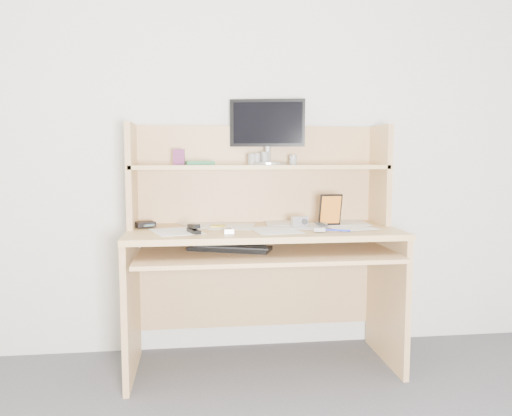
{
  "coord_description": "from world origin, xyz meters",
  "views": [
    {
      "loc": [
        -0.36,
        -1.08,
        1.12
      ],
      "look_at": [
        -0.04,
        1.43,
        0.86
      ],
      "focal_mm": 35.0,
      "sensor_mm": 36.0,
      "label": 1
    }
  ],
  "objects": [
    {
      "name": "tv_remote",
      "position": [
        0.28,
        1.38,
        0.77
      ],
      "size": [
        0.12,
        0.21,
        0.02
      ],
      "primitive_type": "cube",
      "rotation": [
        0.0,
        0.0,
        -0.32
      ],
      "color": "gray",
      "rests_on": "paper_clutter"
    },
    {
      "name": "card_box",
      "position": [
        -0.44,
        1.64,
        1.12
      ],
      "size": [
        0.06,
        0.03,
        0.09
      ],
      "primitive_type": "cube",
      "rotation": [
        0.0,
        0.0,
        -0.17
      ],
      "color": "#A3152E",
      "rests_on": "desk"
    },
    {
      "name": "keyboard",
      "position": [
        -0.18,
        1.42,
        0.66
      ],
      "size": [
        0.44,
        0.29,
        0.03
      ],
      "rotation": [
        0.0,
        0.0,
        -0.37
      ],
      "color": "black",
      "rests_on": "desk"
    },
    {
      "name": "back_wall",
      "position": [
        0.0,
        1.8,
        1.25
      ],
      "size": [
        3.6,
        0.04,
        2.5
      ],
      "primitive_type": "cube",
      "color": "silver",
      "rests_on": "floor"
    },
    {
      "name": "chip_stack_d",
      "position": [
        -0.01,
        1.64,
        1.11
      ],
      "size": [
        0.04,
        0.04,
        0.06
      ],
      "primitive_type": "cylinder",
      "rotation": [
        0.0,
        0.0,
        -0.13
      ],
      "color": "white",
      "rests_on": "desk"
    },
    {
      "name": "monitor",
      "position": [
        0.06,
        1.71,
        1.28
      ],
      "size": [
        0.42,
        0.21,
        0.36
      ],
      "rotation": [
        0.0,
        0.0,
        -0.22
      ],
      "color": "#A8A9AD",
      "rests_on": "desk"
    },
    {
      "name": "digital_camera",
      "position": [
        0.2,
        1.5,
        0.78
      ],
      "size": [
        0.09,
        0.05,
        0.05
      ],
      "primitive_type": "cube",
      "rotation": [
        0.0,
        0.0,
        0.2
      ],
      "color": "#ABACAE",
      "rests_on": "paper_clutter"
    },
    {
      "name": "wallet",
      "position": [
        -0.62,
        1.6,
        0.77
      ],
      "size": [
        0.12,
        0.11,
        0.03
      ],
      "primitive_type": "cube",
      "rotation": [
        0.0,
        0.0,
        0.41
      ],
      "color": "black",
      "rests_on": "paper_clutter"
    },
    {
      "name": "blue_pen",
      "position": [
        0.33,
        1.31,
        0.76
      ],
      "size": [
        0.15,
        0.06,
        0.01
      ],
      "primitive_type": "cylinder",
      "rotation": [
        1.57,
        0.0,
        1.22
      ],
      "color": "#1C2ED4",
      "rests_on": "paper_clutter"
    },
    {
      "name": "chip_stack_a",
      "position": [
        -0.04,
        1.65,
        1.11
      ],
      "size": [
        0.05,
        0.05,
        0.06
      ],
      "primitive_type": "cylinder",
      "rotation": [
        0.0,
        0.0,
        -0.12
      ],
      "color": "black",
      "rests_on": "desk"
    },
    {
      "name": "stapler",
      "position": [
        -0.36,
        1.37,
        0.78
      ],
      "size": [
        0.07,
        0.13,
        0.04
      ],
      "primitive_type": "cube",
      "rotation": [
        0.0,
        0.0,
        0.32
      ],
      "color": "black",
      "rests_on": "paper_clutter"
    },
    {
      "name": "sticky_note_pad",
      "position": [
        -0.23,
        1.56,
        0.75
      ],
      "size": [
        0.08,
        0.08,
        0.01
      ],
      "primitive_type": "cube",
      "rotation": [
        0.0,
        0.0,
        -0.17
      ],
      "color": "#E5EA3D",
      "rests_on": "desk"
    },
    {
      "name": "flip_phone",
      "position": [
        -0.19,
        1.34,
        0.77
      ],
      "size": [
        0.05,
        0.09,
        0.02
      ],
      "primitive_type": "cube",
      "rotation": [
        0.0,
        0.0,
        0.0
      ],
      "color": "silver",
      "rests_on": "paper_clutter"
    },
    {
      "name": "game_case",
      "position": [
        0.37,
        1.52,
        0.84
      ],
      "size": [
        0.12,
        0.02,
        0.17
      ],
      "primitive_type": "cube",
      "rotation": [
        0.0,
        0.0,
        0.06
      ],
      "color": "black",
      "rests_on": "paper_clutter"
    },
    {
      "name": "chip_stack_c",
      "position": [
        0.19,
        1.66,
        1.11
      ],
      "size": [
        0.06,
        0.06,
        0.05
      ],
      "primitive_type": "cylinder",
      "rotation": [
        0.0,
        0.0,
        0.35
      ],
      "color": "black",
      "rests_on": "desk"
    },
    {
      "name": "paper_clutter",
      "position": [
        0.0,
        1.48,
        0.75
      ],
      "size": [
        1.32,
        0.54,
        0.01
      ],
      "primitive_type": "cube",
      "color": "silver",
      "rests_on": "desk"
    },
    {
      "name": "desk",
      "position": [
        0.0,
        1.56,
        0.69
      ],
      "size": [
        1.4,
        0.7,
        1.3
      ],
      "color": "tan",
      "rests_on": "floor"
    },
    {
      "name": "chip_stack_b",
      "position": [
        0.03,
        1.67,
        1.12
      ],
      "size": [
        0.05,
        0.05,
        0.07
      ],
      "primitive_type": "cylinder",
      "rotation": [
        0.0,
        0.0,
        -0.04
      ],
      "color": "silver",
      "rests_on": "desk"
    },
    {
      "name": "shelf_book",
      "position": [
        -0.33,
        1.68,
        1.09
      ],
      "size": [
        0.17,
        0.22,
        0.02
      ],
      "primitive_type": "cube",
      "rotation": [
        0.0,
        0.0,
        0.12
      ],
      "color": "#36874C",
      "rests_on": "desk"
    }
  ]
}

